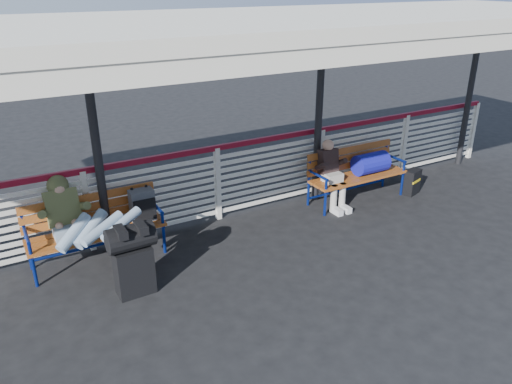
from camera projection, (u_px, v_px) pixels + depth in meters
ground at (282, 274)px, 6.57m from camera, size 60.00×60.00×0.00m
fence at (218, 181)px, 7.82m from camera, size 12.08×0.08×1.24m
canopy at (248, 27)px, 6.05m from camera, size 12.60×3.60×3.16m
luggage_stack at (133, 257)px, 5.98m from camera, size 0.57×0.33×0.93m
bench_left at (109, 217)px, 6.77m from camera, size 1.80×0.56×0.92m
bench_right at (364, 166)px, 8.59m from camera, size 1.80×0.56×0.92m
traveler_man at (88, 223)px, 6.28m from camera, size 0.93×1.64×0.77m
companion_person at (332, 174)px, 8.28m from camera, size 0.32×0.66×1.15m
suitcase_side at (412, 182)px, 8.92m from camera, size 0.37×0.29×0.45m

